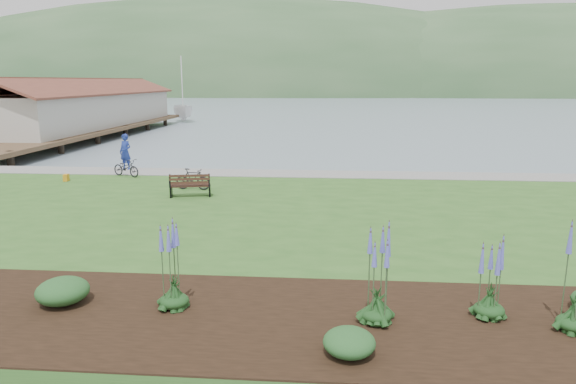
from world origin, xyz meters
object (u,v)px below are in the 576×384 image
(park_bench, at_px, (190,185))
(person, at_px, (125,149))
(sailboat, at_px, (184,122))
(bicycle_a, at_px, (126,168))

(park_bench, distance_m, person, 8.27)
(person, xyz_separation_m, sailboat, (-7.70, 38.24, -1.55))
(park_bench, xyz_separation_m, sailboat, (-12.99, 44.58, -0.91))
(park_bench, height_order, person, person)
(park_bench, bearing_deg, sailboat, 95.00)
(sailboat, bearing_deg, person, -101.81)
(person, distance_m, bicycle_a, 2.23)
(park_bench, xyz_separation_m, bicycle_a, (-4.50, 4.36, -0.06))
(bicycle_a, bearing_deg, park_bench, -108.46)
(person, height_order, bicycle_a, person)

